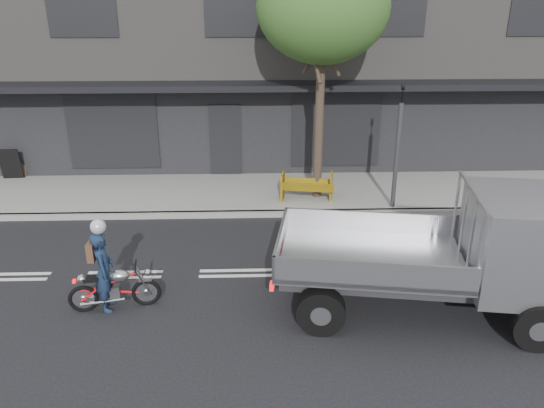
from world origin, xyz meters
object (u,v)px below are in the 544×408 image
at_px(motorcycle, 114,287).
at_px(rider, 104,271).
at_px(street_tree, 323,7).
at_px(construction_barrier, 308,188).
at_px(sandwich_board, 10,164).
at_px(traffic_light_pole, 397,154).
at_px(flatbed_ute, 497,246).

height_order(motorcycle, rider, rider).
height_order(street_tree, construction_barrier, street_tree).
distance_m(rider, sandwich_board, 8.70).
height_order(construction_barrier, sandwich_board, sandwich_board).
xyz_separation_m(motorcycle, rider, (-0.15, -0.00, 0.34)).
relative_size(traffic_light_pole, sandwich_board, 3.51).
distance_m(flatbed_ute, construction_barrier, 6.19).
bearing_deg(flatbed_ute, construction_barrier, 126.77).
height_order(motorcycle, sandwich_board, sandwich_board).
relative_size(flatbed_ute, construction_barrier, 3.83).
relative_size(traffic_light_pole, flatbed_ute, 0.62).
distance_m(traffic_light_pole, construction_barrier, 2.59).
bearing_deg(traffic_light_pole, street_tree, 156.97).
bearing_deg(motorcycle, construction_barrier, 40.67).
height_order(motorcycle, flatbed_ute, flatbed_ute).
distance_m(street_tree, construction_barrier, 4.75).
height_order(rider, construction_barrier, rider).
height_order(rider, flatbed_ute, flatbed_ute).
bearing_deg(rider, flatbed_ute, -103.03).
xyz_separation_m(rider, construction_barrier, (4.30, 4.98, -0.23)).
bearing_deg(motorcycle, rider, 170.51).
bearing_deg(sandwich_board, rider, -60.46).
bearing_deg(street_tree, traffic_light_pole, -23.03).
xyz_separation_m(traffic_light_pole, rider, (-6.62, -4.61, -0.86)).
height_order(rider, sandwich_board, rider).
bearing_deg(street_tree, rider, -130.23).
relative_size(rider, sandwich_board, 1.59).
relative_size(street_tree, sandwich_board, 6.76).
xyz_separation_m(street_tree, flatbed_ute, (2.54, -5.90, -3.86)).
height_order(traffic_light_pole, motorcycle, traffic_light_pole).
distance_m(traffic_light_pole, motorcycle, 8.03).
height_order(street_tree, sandwich_board, street_tree).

